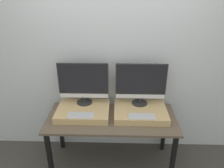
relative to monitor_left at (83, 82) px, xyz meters
The scene contains 8 objects.
wall_back 0.46m from the monitor_left, 29.74° to the left, with size 8.00×0.04×2.60m.
workbench 0.62m from the monitor_left, 29.84° to the right, with size 1.60×0.69×0.73m.
wooden_riser_left 0.36m from the monitor_left, 90.00° to the right, with size 0.65×0.50×0.09m.
monitor_left is the anchor object (origin of this frame).
keyboard_left 0.43m from the monitor_left, 90.00° to the right, with size 0.31×0.13×0.01m.
wooden_riser_right 0.81m from the monitor_left, 10.71° to the right, with size 0.65×0.50×0.09m.
monitor_right 0.72m from the monitor_left, ahead, with size 0.63×0.20×0.55m.
keyboard_right 0.84m from the monitor_left, 23.42° to the right, with size 0.31×0.13×0.01m.
Camera 1 is at (0.07, -1.93, 2.26)m, focal length 35.00 mm.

